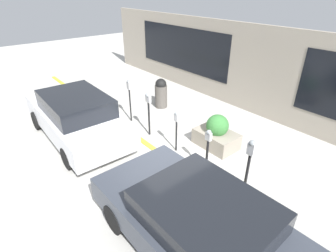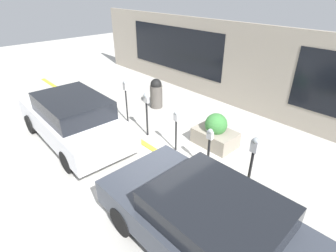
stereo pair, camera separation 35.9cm
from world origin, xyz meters
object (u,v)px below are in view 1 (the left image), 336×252
object	(u,v)px
parking_meter_nearest	(249,160)
parking_meter_fourth	(149,104)
parking_meter_middle	(177,123)
planter_box	(217,134)
parked_car_front	(198,223)
parked_car_middle	(76,116)
trash_bin	(161,93)
parking_meter_farthest	(129,93)
parking_meter_second	(208,144)

from	to	relation	value
parking_meter_nearest	parking_meter_fourth	distance (m)	3.76
parking_meter_middle	planter_box	xyz separation A→B (m)	(-0.58, -1.11, -0.50)
parked_car_front	parked_car_middle	bearing A→B (deg)	-0.72
parking_meter_middle	parking_meter_fourth	bearing A→B (deg)	2.59
parking_meter_nearest	parked_car_front	distance (m)	1.86
parked_car_middle	trash_bin	size ratio (longest dim) A/B	3.89
parking_meter_farthest	parked_car_middle	bearing A→B (deg)	88.10
parking_meter_second	parking_meter_farthest	world-z (taller)	parking_meter_farthest
parking_meter_second	parking_meter_nearest	bearing A→B (deg)	177.38
parked_car_front	trash_bin	distance (m)	6.58
parking_meter_second	planter_box	xyz separation A→B (m)	(0.66, -1.14, -0.43)
parking_meter_fourth	parking_meter_second	bearing A→B (deg)	-179.32
parking_meter_fourth	parked_car_middle	distance (m)	2.29
parking_meter_second	parked_car_middle	size ratio (longest dim) A/B	0.27
parking_meter_fourth	parking_meter_middle	bearing A→B (deg)	-177.41
parked_car_front	trash_bin	xyz separation A→B (m)	(5.56, -3.51, -0.10)
parking_meter_nearest	parking_meter_second	distance (m)	1.26
trash_bin	parking_meter_fourth	bearing A→B (deg)	132.15
planter_box	parked_car_middle	size ratio (longest dim) A/B	0.28
parking_meter_nearest	parking_meter_farthest	size ratio (longest dim) A/B	1.01
parking_meter_fourth	parked_car_middle	size ratio (longest dim) A/B	0.32
parking_meter_nearest	parking_meter_second	xyz separation A→B (m)	(1.24, -0.06, -0.22)
parking_meter_fourth	parked_car_front	size ratio (longest dim) A/B	0.35
parking_meter_farthest	parking_meter_middle	bearing A→B (deg)	179.74
parking_meter_farthest	planter_box	distance (m)	3.35
parking_meter_nearest	planter_box	size ratio (longest dim) A/B	1.23
parked_car_middle	trash_bin	bearing A→B (deg)	-85.50
parking_meter_nearest	parked_car_front	world-z (taller)	parking_meter_nearest
parking_meter_nearest	parked_car_front	size ratio (longest dim) A/B	0.37
trash_bin	parking_meter_nearest	bearing A→B (deg)	162.12
parking_meter_second	parking_meter_fourth	xyz separation A→B (m)	(2.52, 0.03, 0.25)
parking_meter_fourth	trash_bin	xyz separation A→B (m)	(1.52, -1.68, -0.49)
parking_meter_nearest	parked_car_middle	world-z (taller)	parking_meter_nearest
parking_meter_nearest	parked_car_front	bearing A→B (deg)	98.83
parking_meter_fourth	planter_box	xyz separation A→B (m)	(-1.86, -1.17, -0.67)
planter_box	parking_meter_farthest	bearing A→B (deg)	19.56
parking_meter_middle	planter_box	bearing A→B (deg)	-117.74
parking_meter_farthest	planter_box	size ratio (longest dim) A/B	1.21
parking_meter_farthest	parking_meter_fourth	bearing A→B (deg)	176.80
parking_meter_farthest	parked_car_front	world-z (taller)	parking_meter_farthest
parking_meter_nearest	trash_bin	xyz separation A→B (m)	(5.28, -1.70, -0.46)
parking_meter_fourth	trash_bin	size ratio (longest dim) A/B	1.25
parking_meter_fourth	parked_car_front	bearing A→B (deg)	155.61
parking_meter_farthest	parked_car_middle	size ratio (longest dim) A/B	0.33
trash_bin	parking_meter_middle	bearing A→B (deg)	149.91
parking_meter_fourth	parked_car_front	distance (m)	4.46
parking_meter_farthest	trash_bin	bearing A→B (deg)	-79.95
parked_car_middle	parked_car_front	bearing A→B (deg)	-178.70
parking_meter_fourth	parking_meter_farthest	world-z (taller)	parking_meter_farthest
parking_meter_nearest	parking_meter_farthest	world-z (taller)	parking_meter_nearest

